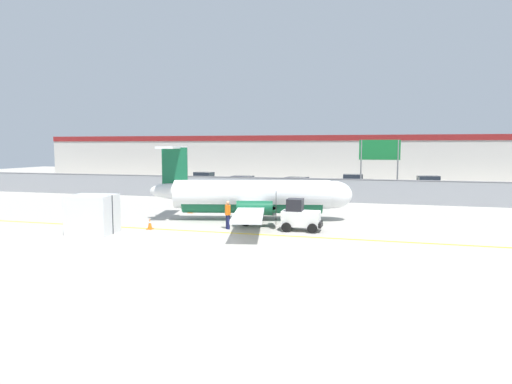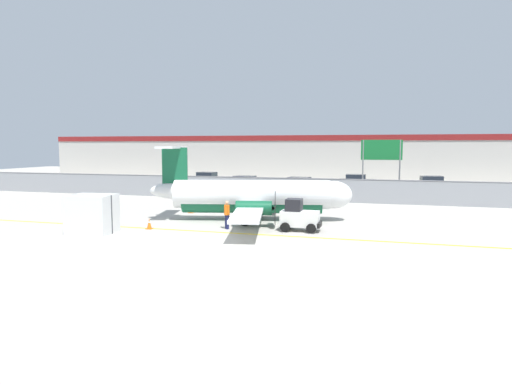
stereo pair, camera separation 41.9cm
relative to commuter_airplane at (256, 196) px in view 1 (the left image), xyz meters
name	(u,v)px [view 1 (the left image)]	position (x,y,z in m)	size (l,w,h in m)	color
ground_plane	(224,233)	(-0.57, -4.71, -1.60)	(140.00, 140.00, 0.01)	#ADA89E
perimeter_fence	(282,188)	(-0.57, 11.29, -0.49)	(98.00, 0.10, 2.10)	gray
parking_lot_strip	(303,188)	(-0.57, 22.79, -1.54)	(98.00, 17.00, 0.12)	#38383A
background_building	(323,157)	(-0.57, 41.28, 1.66)	(91.00, 8.10, 6.50)	beige
commuter_airplane	(256,196)	(0.00, 0.00, 0.00)	(13.48, 15.96, 4.92)	white
baggage_tug	(300,216)	(3.52, -2.99, -0.75)	(2.34, 1.40, 1.88)	silver
ground_crew_worker	(228,213)	(-0.74, -3.57, -0.65)	(0.48, 0.48, 1.70)	#191E4C
cargo_container	(93,214)	(-7.65, -6.93, -0.50)	(2.59, 2.24, 2.20)	silver
traffic_cone_near_left	(191,209)	(-5.51, 1.90, -1.29)	(0.36, 0.36, 0.64)	orange
traffic_cone_near_right	(150,224)	(-5.21, -4.86, -1.29)	(0.36, 0.36, 0.64)	orange
parked_car_0	(205,179)	(-13.14, 23.86, -0.71)	(4.37, 2.39, 1.58)	#19662D
parked_car_1	(243,183)	(-6.44, 18.33, -0.71)	(4.37, 2.38, 1.58)	#19662D
parked_car_2	(298,185)	(-0.34, 17.92, -0.71)	(4.39, 2.44, 1.58)	black
parked_car_3	(354,181)	(5.06, 24.26, -0.71)	(4.24, 2.09, 1.58)	black
parked_car_4	(427,183)	(12.93, 23.79, -0.71)	(4.38, 2.40, 1.58)	#19662D
highway_sign	(379,155)	(7.85, 13.53, 2.54)	(3.60, 0.14, 5.50)	slate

